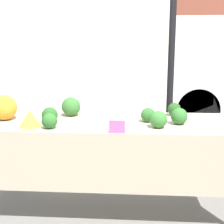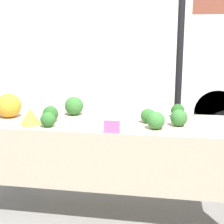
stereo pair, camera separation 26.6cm
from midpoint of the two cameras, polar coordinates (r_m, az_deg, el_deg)
ground_plane at (r=2.97m, az=2.67°, el=-17.22°), size 40.00×40.00×0.00m
tent_pole at (r=3.39m, az=14.49°, el=9.34°), size 0.07×0.07×2.63m
parked_truck at (r=6.40m, az=1.20°, el=11.26°), size 5.01×2.27×2.56m
market_table at (r=2.64m, az=2.65°, el=-4.17°), size 2.15×0.78×0.82m
orange_cauliflower at (r=2.90m, az=-15.90°, el=1.12°), size 0.22×0.22×0.22m
romanesco_head at (r=2.59m, az=-11.91°, el=-0.85°), size 0.17×0.17×0.14m
broccoli_head_0 at (r=2.44m, az=11.15°, el=-1.57°), size 0.14×0.14×0.14m
broccoli_head_1 at (r=2.63m, az=9.45°, el=-0.72°), size 0.12×0.12×0.12m
broccoli_head_2 at (r=2.50m, az=-8.68°, el=-1.39°), size 0.12×0.12×0.12m
broccoli_head_3 at (r=2.90m, az=14.51°, el=0.23°), size 0.12×0.12×0.12m
broccoli_head_4 at (r=2.58m, az=15.03°, el=-1.06°), size 0.14×0.14×0.14m
broccoli_head_5 at (r=2.67m, az=-8.42°, el=-0.38°), size 0.13×0.13×0.13m
broccoli_head_6 at (r=2.90m, az=-4.38°, el=1.09°), size 0.17×0.17×0.17m
price_sign at (r=2.29m, az=3.27°, el=-2.79°), size 0.12×0.01×0.10m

